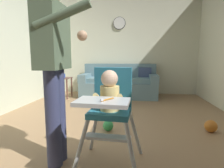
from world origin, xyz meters
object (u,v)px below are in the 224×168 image
high_chair (110,100)px  side_table (63,83)px  toy_ball_second (108,126)px  wall_clock (119,23)px  couch (119,84)px  adult_standing (54,65)px  sippy_cup (64,76)px  toy_ball (211,126)px

high_chair → side_table: high_chair is taller
toy_ball_second → wall_clock: bearing=92.0°
couch → adult_standing: bearing=-5.7°
adult_standing → sippy_cup: (-1.07, 2.86, -0.38)m
toy_ball_second → sippy_cup: bearing=125.4°
high_chair → sippy_cup: size_ratio=9.32×
toy_ball → sippy_cup: sippy_cup is taller
high_chair → wall_clock: (-0.25, 3.68, 1.35)m
adult_standing → wall_clock: 3.84m
side_table → high_chair: bearing=-60.4°
high_chair → toy_ball: high_chair is taller
adult_standing → wall_clock: bearing=85.4°
sippy_cup → wall_clock: 2.12m
toy_ball_second → sippy_cup: (-1.45, 2.03, 0.50)m
toy_ball_second → side_table: bearing=126.1°
couch → side_table: bearing=-76.4°
sippy_cup → toy_ball: bearing=-33.5°
couch → toy_ball: (1.47, -2.24, -0.25)m
couch → wall_clock: wall_clock is taller
toy_ball_second → wall_clock: wall_clock is taller
sippy_cup → wall_clock: (1.34, 0.82, 1.42)m
high_chair → side_table: size_ratio=1.79×
adult_standing → sippy_cup: bearing=110.1°
couch → toy_ball: 2.69m
toy_ball_second → toy_ball: bearing=5.5°
high_chair → wall_clock: 3.93m
toy_ball → wall_clock: (-1.52, 2.72, 1.90)m
adult_standing → wall_clock: wall_clock is taller
toy_ball → side_table: size_ratio=0.33×
toy_ball → toy_ball_second: (-1.42, -0.14, -0.01)m
adult_standing → side_table: size_ratio=3.22×
toy_ball → adult_standing: bearing=-151.5°
adult_standing → sippy_cup: 3.08m
toy_ball_second → wall_clock: 3.44m
toy_ball_second → wall_clock: (-0.10, 2.85, 1.91)m
couch → high_chair: high_chair is taller
couch → high_chair: size_ratio=2.12×
couch → high_chair: (0.20, -3.20, 0.30)m
couch → sippy_cup: (-1.39, -0.35, 0.24)m
couch → toy_ball_second: (0.05, -2.38, -0.26)m
adult_standing → toy_ball_second: 1.26m
high_chair → toy_ball: bearing=130.6°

